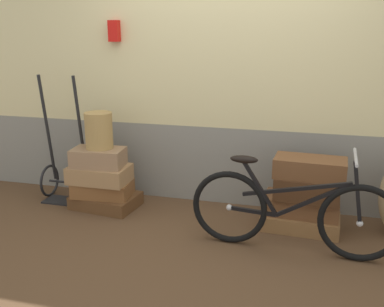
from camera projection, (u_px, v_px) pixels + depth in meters
name	position (u px, v px, depth m)	size (l,w,h in m)	color
ground	(209.00, 238.00, 3.80)	(8.83, 5.20, 0.06)	#513823
station_building	(231.00, 64.00, 4.20)	(6.83, 0.74, 2.75)	gray
suitcase_0	(106.00, 200.00, 4.38)	(0.61, 0.43, 0.13)	brown
suitcase_1	(103.00, 188.00, 4.33)	(0.55, 0.34, 0.14)	brown
suitcase_2	(100.00, 174.00, 4.28)	(0.57, 0.36, 0.16)	#9E754C
suitcase_3	(98.00, 157.00, 4.22)	(0.49, 0.29, 0.17)	#937051
suitcase_4	(300.00, 222.00, 3.90)	(0.67, 0.36, 0.13)	olive
suitcase_5	(301.00, 205.00, 3.88)	(0.64, 0.33, 0.16)	brown
suitcase_6	(307.00, 188.00, 3.78)	(0.54, 0.30, 0.19)	#4C2D19
suitcase_7	(310.00, 168.00, 3.75)	(0.59, 0.31, 0.17)	brown
wicker_basket	(99.00, 130.00, 4.18)	(0.26, 0.26, 0.34)	#A8844C
luggage_trolley	(67.00, 173.00, 4.54)	(0.46, 0.39, 1.28)	black
bicycle	(291.00, 212.00, 3.44)	(1.61, 0.46, 0.83)	black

